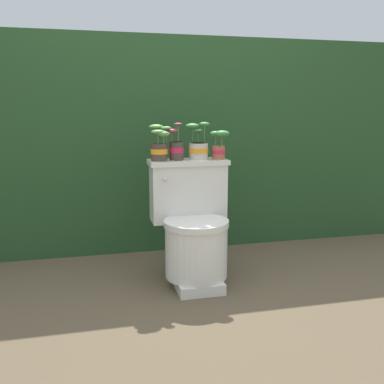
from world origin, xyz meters
name	(u,v)px	position (x,y,z in m)	size (l,w,h in m)	color
ground_plane	(188,287)	(0.00, 0.00, 0.00)	(12.00, 12.00, 0.00)	brown
hedge_backdrop	(159,143)	(0.00, 1.05, 0.78)	(4.23, 0.68, 1.57)	#234723
toilet	(193,227)	(0.05, 0.10, 0.34)	(0.49, 0.52, 0.74)	silver
potted_plant_left	(159,146)	(-0.13, 0.22, 0.83)	(0.13, 0.13, 0.22)	#47382D
potted_plant_midleft	(176,148)	(-0.02, 0.23, 0.82)	(0.11, 0.09, 0.23)	#47382D
potted_plant_middle	(198,147)	(0.12, 0.24, 0.82)	(0.15, 0.12, 0.23)	beige
potted_plant_midright	(219,145)	(0.25, 0.21, 0.83)	(0.12, 0.10, 0.18)	#9E5638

